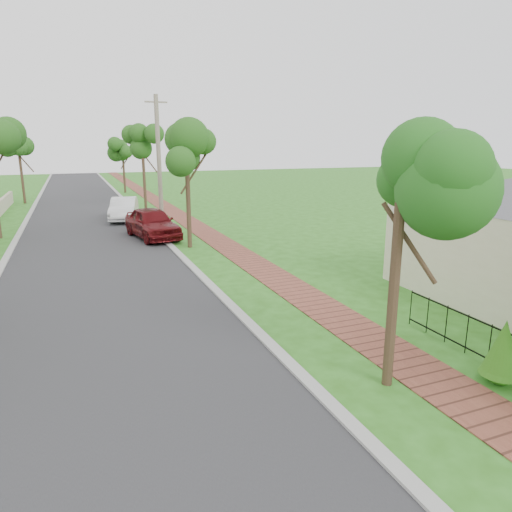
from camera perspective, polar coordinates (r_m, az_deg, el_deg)
ground at (r=8.34m, az=9.79°, el=-22.96°), size 160.00×160.00×0.00m
road at (r=26.09m, az=-20.04°, el=2.02°), size 7.00×120.00×0.02m
kerb_right at (r=26.44m, az=-12.13°, el=2.70°), size 0.30×120.00×0.10m
kerb_left at (r=26.26m, az=-28.00°, el=1.30°), size 0.30×120.00×0.10m
sidewalk at (r=26.99m, az=-6.68°, el=3.14°), size 1.50×120.00×0.03m
street_trees at (r=32.46m, az=-21.00°, el=12.19°), size 10.70×37.65×5.89m
parked_car_red at (r=25.18m, az=-12.84°, el=4.02°), size 2.72×5.07×1.64m
parked_car_white at (r=31.70m, az=-16.18°, el=5.65°), size 2.46×4.75×1.49m
near_tree at (r=9.27m, az=17.62°, el=6.75°), size 1.93×1.93×4.94m
utility_pole at (r=26.04m, az=-12.01°, el=11.03°), size 1.20×0.24×7.53m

